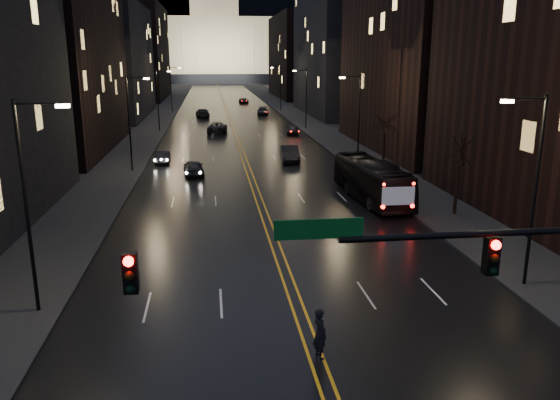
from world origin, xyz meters
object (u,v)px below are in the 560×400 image
object	(u,v)px
receding_car_a	(290,153)
pedestrian_a	(320,334)
bus	(372,180)
oncoming_car_b	(163,157)
oncoming_car_a	(194,168)

from	to	relation	value
receding_car_a	pedestrian_a	xyz separation A→B (m)	(-4.53, -38.66, 0.13)
bus	pedestrian_a	distance (m)	23.42
bus	oncoming_car_b	bearing A→B (deg)	130.12
bus	oncoming_car_b	distance (m)	24.36
oncoming_car_a	pedestrian_a	bearing A→B (deg)	94.41
oncoming_car_b	pedestrian_a	bearing A→B (deg)	101.49
oncoming_car_b	pedestrian_a	distance (m)	40.22
oncoming_car_b	receding_car_a	distance (m)	13.18
bus	oncoming_car_b	xyz separation A→B (m)	(-17.00, 17.42, -0.88)
bus	oncoming_car_a	world-z (taller)	bus
pedestrian_a	oncoming_car_b	bearing A→B (deg)	-6.01
oncoming_car_b	receding_car_a	world-z (taller)	receding_car_a
oncoming_car_b	oncoming_car_a	bearing A→B (deg)	115.86
bus	oncoming_car_a	size ratio (longest dim) A/B	2.53
oncoming_car_b	receding_car_a	size ratio (longest dim) A/B	0.80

